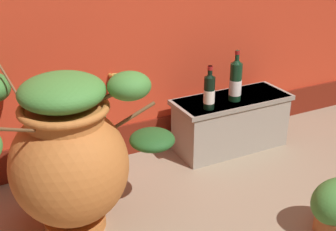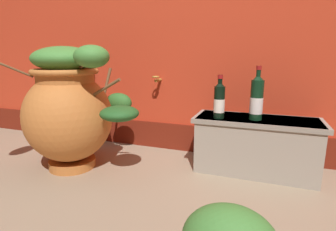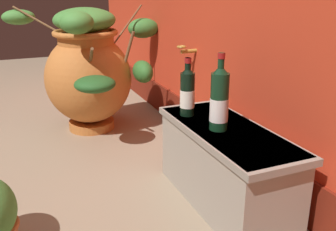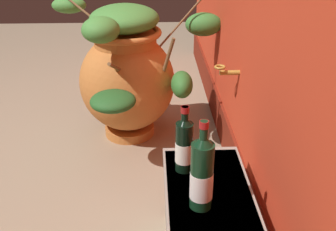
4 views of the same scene
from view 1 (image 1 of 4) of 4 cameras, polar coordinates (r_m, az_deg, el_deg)
The scene contains 4 objects.
terracotta_urn at distance 2.20m, azimuth -12.52°, elevation -4.65°, with size 0.99×1.09×0.82m.
stone_ledge at distance 3.04m, azimuth 8.04°, elevation -0.70°, with size 0.80×0.32×0.37m.
wine_bottle_left at distance 2.74m, azimuth 5.31°, elevation 3.15°, with size 0.07×0.07×0.28m.
wine_bottle_middle at distance 2.89m, azimuth 8.66°, elevation 4.46°, with size 0.08×0.08×0.33m.
Camera 1 is at (-1.00, -1.37, 1.47)m, focal length 47.59 mm.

